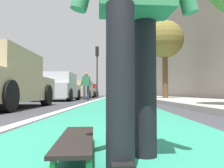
# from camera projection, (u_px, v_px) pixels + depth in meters

# --- Properties ---
(ground_plane) EXTENTS (80.00, 80.00, 0.00)m
(ground_plane) POSITION_uv_depth(u_px,v_px,m) (116.00, 102.00, 10.37)
(ground_plane) COLOR #38383D
(bike_lane_paint) EXTENTS (56.00, 2.13, 0.00)m
(bike_lane_paint) POSITION_uv_depth(u_px,v_px,m) (116.00, 97.00, 24.36)
(bike_lane_paint) COLOR #288466
(bike_lane_paint) RESTS_ON ground
(lane_stripe_white) EXTENTS (52.00, 0.16, 0.01)m
(lane_stripe_white) POSITION_uv_depth(u_px,v_px,m) (103.00, 98.00, 20.39)
(lane_stripe_white) COLOR silver
(lane_stripe_white) RESTS_ON ground
(sidewalk_curb) EXTENTS (52.00, 3.20, 0.13)m
(sidewalk_curb) POSITION_uv_depth(u_px,v_px,m) (157.00, 98.00, 18.31)
(sidewalk_curb) COLOR #9E9B93
(sidewalk_curb) RESTS_ON ground
(building_facade) EXTENTS (40.00, 1.20, 10.79)m
(building_facade) POSITION_uv_depth(u_px,v_px,m) (175.00, 43.00, 22.49)
(building_facade) COLOR gray
(building_facade) RESTS_ON ground
(skateboard) EXTENTS (0.86, 0.28, 0.11)m
(skateboard) POSITION_uv_depth(u_px,v_px,m) (76.00, 140.00, 1.36)
(skateboard) COLOR green
(skateboard) RESTS_ON ground
(parked_car_mid) EXTENTS (4.11, 2.03, 1.48)m
(parked_car_mid) POSITION_uv_depth(u_px,v_px,m) (58.00, 88.00, 12.22)
(parked_car_mid) COLOR #B7B7BC
(parked_car_mid) RESTS_ON ground
(parked_car_far) EXTENTS (4.15, 2.16, 1.48)m
(parked_car_far) POSITION_uv_depth(u_px,v_px,m) (81.00, 90.00, 19.11)
(parked_car_far) COLOR tan
(parked_car_far) RESTS_ON ground
(parked_car_end) EXTENTS (4.23, 1.88, 1.46)m
(parked_car_end) POSITION_uv_depth(u_px,v_px,m) (89.00, 91.00, 25.60)
(parked_car_end) COLOR maroon
(parked_car_end) RESTS_ON ground
(traffic_light) EXTENTS (0.33, 0.28, 4.38)m
(traffic_light) POSITION_uv_depth(u_px,v_px,m) (97.00, 63.00, 19.15)
(traffic_light) COLOR #2D2D2D
(traffic_light) RESTS_ON ground
(street_tree_mid) EXTENTS (2.20, 2.20, 4.72)m
(street_tree_mid) POSITION_uv_depth(u_px,v_px,m) (165.00, 40.00, 13.38)
(street_tree_mid) COLOR brown
(street_tree_mid) RESTS_ON ground
(pedestrian_distant) EXTENTS (0.47, 0.73, 1.67)m
(pedestrian_distant) POSITION_uv_depth(u_px,v_px,m) (86.00, 84.00, 13.62)
(pedestrian_distant) COLOR #384260
(pedestrian_distant) RESTS_ON ground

